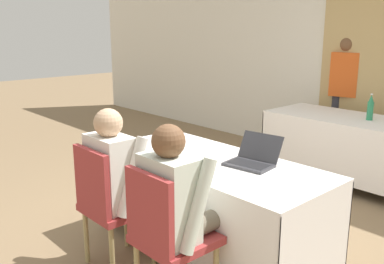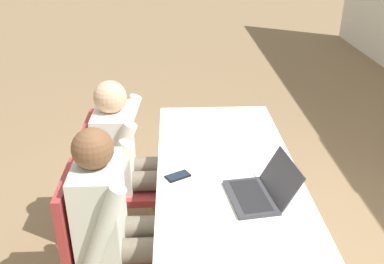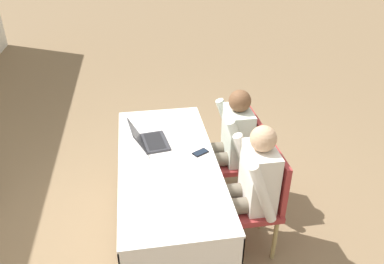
# 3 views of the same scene
# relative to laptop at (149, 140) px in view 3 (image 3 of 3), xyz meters

# --- Properties ---
(ground_plane) EXTENTS (24.00, 24.00, 0.00)m
(ground_plane) POSITION_rel_laptop_xyz_m (-0.28, -0.13, -0.78)
(ground_plane) COLOR #846B4C
(conference_table_near) EXTENTS (1.83, 0.81, 0.74)m
(conference_table_near) POSITION_rel_laptop_xyz_m (-0.28, -0.13, -0.22)
(conference_table_near) COLOR white
(conference_table_near) RESTS_ON ground_plane
(laptop) EXTENTS (0.37, 0.36, 0.20)m
(laptop) POSITION_rel_laptop_xyz_m (0.00, 0.00, 0.00)
(laptop) COLOR #333338
(laptop) RESTS_ON conference_table_near
(cell_phone) EXTENTS (0.13, 0.15, 0.01)m
(cell_phone) POSITION_rel_laptop_xyz_m (-0.22, -0.42, -0.04)
(cell_phone) COLOR black
(cell_phone) RESTS_ON conference_table_near
(paper_beside_laptop) EXTENTS (0.26, 0.33, 0.00)m
(paper_beside_laptop) POSITION_rel_laptop_xyz_m (-0.83, -0.16, -0.04)
(paper_beside_laptop) COLOR white
(paper_beside_laptop) RESTS_ON conference_table_near
(chair_near_left) EXTENTS (0.44, 0.44, 0.92)m
(chair_near_left) POSITION_rel_laptop_xyz_m (-0.60, -0.84, -0.27)
(chair_near_left) COLOR tan
(chair_near_left) RESTS_ON ground_plane
(chair_near_right) EXTENTS (0.44, 0.44, 0.92)m
(chair_near_right) POSITION_rel_laptop_xyz_m (0.05, -0.84, -0.27)
(chair_near_right) COLOR tan
(chair_near_right) RESTS_ON ground_plane
(person_checkered_shirt) EXTENTS (0.50, 0.52, 1.18)m
(person_checkered_shirt) POSITION_rel_laptop_xyz_m (-0.60, -0.74, -0.11)
(person_checkered_shirt) COLOR #665B4C
(person_checkered_shirt) RESTS_ON ground_plane
(person_white_shirt) EXTENTS (0.50, 0.52, 1.18)m
(person_white_shirt) POSITION_rel_laptop_xyz_m (0.05, -0.74, -0.11)
(person_white_shirt) COLOR #665B4C
(person_white_shirt) RESTS_ON ground_plane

